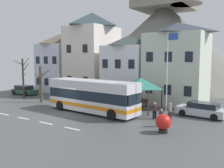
% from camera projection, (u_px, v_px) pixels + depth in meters
% --- Properties ---
extents(ground_plane, '(40.00, 60.00, 0.07)m').
position_uv_depth(ground_plane, '(58.00, 115.00, 24.09)').
color(ground_plane, '#4C5051').
extents(townhouse_00, '(5.50, 6.74, 9.34)m').
position_uv_depth(townhouse_00, '(62.00, 63.00, 40.17)').
color(townhouse_00, silver).
rests_on(townhouse_00, ground_plane).
extents(townhouse_01, '(5.92, 7.03, 12.11)m').
position_uv_depth(townhouse_01, '(92.00, 54.00, 36.74)').
color(townhouse_01, silver).
rests_on(townhouse_01, ground_plane).
extents(townhouse_02, '(5.73, 5.37, 8.40)m').
position_uv_depth(townhouse_02, '(128.00, 68.00, 32.62)').
color(townhouse_02, white).
rests_on(townhouse_02, ground_plane).
extents(townhouse_03, '(6.66, 5.78, 9.63)m').
position_uv_depth(townhouse_03, '(177.00, 64.00, 29.19)').
color(townhouse_03, beige).
rests_on(townhouse_03, ground_plane).
extents(hilltop_castle, '(35.71, 35.71, 23.60)m').
position_uv_depth(hilltop_castle, '(164.00, 42.00, 49.56)').
color(hilltop_castle, slate).
rests_on(hilltop_castle, ground_plane).
extents(transit_bus, '(10.26, 3.19, 3.27)m').
position_uv_depth(transit_bus, '(92.00, 96.00, 24.62)').
color(transit_bus, silver).
rests_on(transit_bus, ground_plane).
extents(bus_shelter, '(3.60, 3.60, 3.47)m').
position_uv_depth(bus_shelter, '(141.00, 83.00, 25.28)').
color(bus_shelter, '#473D33').
rests_on(bus_shelter, ground_plane).
extents(parked_car_00, '(3.94, 2.08, 1.25)m').
position_uv_depth(parked_car_00, '(77.00, 95.00, 32.05)').
color(parked_car_00, black).
rests_on(parked_car_00, ground_plane).
extents(parked_car_01, '(4.03, 2.14, 1.39)m').
position_uv_depth(parked_car_01, '(25.00, 90.00, 36.67)').
color(parked_car_01, '#2E523D').
rests_on(parked_car_01, ground_plane).
extents(parked_car_02, '(4.50, 2.15, 1.38)m').
position_uv_depth(parked_car_02, '(201.00, 110.00, 23.00)').
color(parked_car_02, silver).
rests_on(parked_car_02, ground_plane).
extents(pedestrian_00, '(0.30, 0.28, 1.56)m').
position_uv_depth(pedestrian_00, '(170.00, 110.00, 21.86)').
color(pedestrian_00, '#38332D').
rests_on(pedestrian_00, ground_plane).
extents(pedestrian_01, '(0.34, 0.35, 1.47)m').
position_uv_depth(pedestrian_01, '(161.00, 117.00, 19.67)').
color(pedestrian_01, black).
rests_on(pedestrian_01, ground_plane).
extents(pedestrian_02, '(0.30, 0.35, 1.52)m').
position_uv_depth(pedestrian_02, '(155.00, 110.00, 22.24)').
color(pedestrian_02, black).
rests_on(pedestrian_02, ground_plane).
extents(public_bench, '(1.48, 0.48, 0.87)m').
position_uv_depth(public_bench, '(141.00, 102.00, 27.96)').
color(public_bench, brown).
rests_on(public_bench, ground_plane).
extents(flagpole, '(0.95, 0.10, 7.67)m').
position_uv_depth(flagpole, '(168.00, 71.00, 21.47)').
color(flagpole, silver).
rests_on(flagpole, ground_plane).
extents(harbour_buoy, '(1.16, 1.16, 1.41)m').
position_uv_depth(harbour_buoy, '(163.00, 122.00, 18.09)').
color(harbour_buoy, black).
rests_on(harbour_buoy, ground_plane).
extents(bare_tree_00, '(1.91, 1.09, 4.47)m').
position_uv_depth(bare_tree_00, '(41.00, 84.00, 30.28)').
color(bare_tree_00, brown).
rests_on(bare_tree_00, ground_plane).
extents(bare_tree_01, '(1.95, 1.49, 5.46)m').
position_uv_depth(bare_tree_01, '(23.00, 77.00, 32.79)').
color(bare_tree_01, '#382D28').
rests_on(bare_tree_01, ground_plane).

